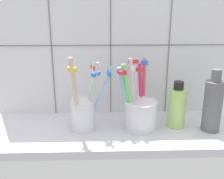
{
  "coord_description": "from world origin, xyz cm",
  "views": [
    {
      "loc": [
        -2.11,
        -61.77,
        32.41
      ],
      "look_at": [
        0.0,
        0.06,
        12.46
      ],
      "focal_mm": 42.92,
      "sensor_mm": 36.0,
      "label": 1
    }
  ],
  "objects_px": {
    "toothbrush_cup_right": "(140,111)",
    "soap_bottle": "(177,107)",
    "toothbrush_cup_left": "(84,111)",
    "ceramic_vase": "(213,105)"
  },
  "relations": [
    {
      "from": "toothbrush_cup_right",
      "to": "soap_bottle",
      "type": "height_order",
      "value": "toothbrush_cup_right"
    },
    {
      "from": "toothbrush_cup_left",
      "to": "toothbrush_cup_right",
      "type": "bearing_deg",
      "value": 1.75
    },
    {
      "from": "toothbrush_cup_right",
      "to": "soap_bottle",
      "type": "bearing_deg",
      "value": 4.05
    },
    {
      "from": "ceramic_vase",
      "to": "soap_bottle",
      "type": "distance_m",
      "value": 0.09
    },
    {
      "from": "toothbrush_cup_left",
      "to": "soap_bottle",
      "type": "height_order",
      "value": "toothbrush_cup_left"
    },
    {
      "from": "ceramic_vase",
      "to": "soap_bottle",
      "type": "relative_size",
      "value": 1.3
    },
    {
      "from": "soap_bottle",
      "to": "ceramic_vase",
      "type": "bearing_deg",
      "value": -17.51
    },
    {
      "from": "toothbrush_cup_left",
      "to": "toothbrush_cup_right",
      "type": "relative_size",
      "value": 1.05
    },
    {
      "from": "toothbrush_cup_left",
      "to": "toothbrush_cup_right",
      "type": "distance_m",
      "value": 0.14
    },
    {
      "from": "soap_bottle",
      "to": "toothbrush_cup_left",
      "type": "bearing_deg",
      "value": -177.32
    }
  ]
}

